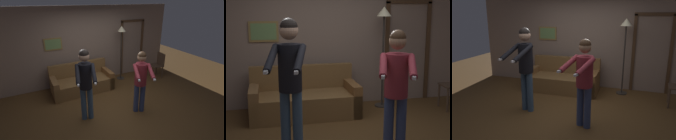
{
  "view_description": "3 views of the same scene",
  "coord_description": "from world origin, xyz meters",
  "views": [
    {
      "loc": [
        -1.85,
        -3.57,
        2.8
      ],
      "look_at": [
        -0.2,
        -0.28,
        1.28
      ],
      "focal_mm": 28.0,
      "sensor_mm": 36.0,
      "label": 1
    },
    {
      "loc": [
        -1.02,
        -4.0,
        1.9
      ],
      "look_at": [
        -0.2,
        -0.28,
        1.15
      ],
      "focal_mm": 50.0,
      "sensor_mm": 36.0,
      "label": 2
    },
    {
      "loc": [
        1.36,
        -4.02,
        2.09
      ],
      "look_at": [
        0.11,
        -0.24,
        1.03
      ],
      "focal_mm": 35.0,
      "sensor_mm": 36.0,
      "label": 3
    }
  ],
  "objects": [
    {
      "name": "ground_plane",
      "position": [
        0.0,
        0.0,
        0.0
      ],
      "size": [
        12.0,
        12.0,
        0.0
      ],
      "primitive_type": "plane",
      "color": "#56381B"
    },
    {
      "name": "back_wall_assembly",
      "position": [
        0.02,
        2.01,
        1.3
      ],
      "size": [
        6.4,
        0.1,
        2.6
      ],
      "color": "gray",
      "rests_on": "ground_plane"
    },
    {
      "name": "couch",
      "position": [
        -0.45,
        1.4,
        0.28
      ],
      "size": [
        1.91,
        0.88,
        0.87
      ],
      "color": "brown",
      "rests_on": "ground_plane"
    },
    {
      "name": "torchiere_lamp",
      "position": [
        1.1,
        1.62,
        1.54
      ],
      "size": [
        0.28,
        0.28,
        1.94
      ],
      "color": "#332D28",
      "rests_on": "ground_plane"
    },
    {
      "name": "person_standing_left",
      "position": [
        -0.79,
        -0.09,
        1.1
      ],
      "size": [
        0.55,
        0.74,
        1.79
      ],
      "color": "#3A536F",
      "rests_on": "ground_plane"
    },
    {
      "name": "person_standing_right",
      "position": [
        0.53,
        -0.39,
        0.99
      ],
      "size": [
        0.58,
        0.72,
        1.65
      ],
      "color": "navy",
      "rests_on": "ground_plane"
    }
  ]
}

